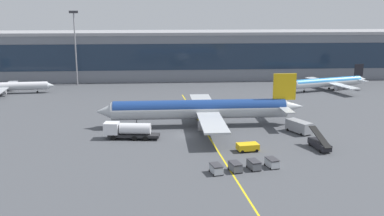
{
  "coord_description": "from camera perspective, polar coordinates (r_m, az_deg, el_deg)",
  "views": [
    {
      "loc": [
        -4.72,
        -87.52,
        25.72
      ],
      "look_at": [
        1.83,
        4.9,
        4.5
      ],
      "focal_mm": 42.35,
      "sensor_mm": 36.0,
      "label": 1
    }
  ],
  "objects": [
    {
      "name": "fuel_tanker",
      "position": [
        89.38,
        -8.07,
        -2.79
      ],
      "size": [
        11.03,
        3.83,
        3.25
      ],
      "color": "#232326",
      "rests_on": "ground_plane"
    },
    {
      "name": "baggage_cart_1",
      "position": [
        72.2,
        5.47,
        -7.37
      ],
      "size": [
        2.12,
        2.93,
        1.48
      ],
      "color": "#595B60",
      "rests_on": "ground_plane"
    },
    {
      "name": "belt_loader",
      "position": [
        85.82,
        15.77,
        -4.35
      ],
      "size": [
        2.61,
        7.01,
        3.49
      ],
      "color": "black",
      "rests_on": "ground_plane"
    },
    {
      "name": "baggage_cart_0",
      "position": [
        71.11,
        3.06,
        -7.65
      ],
      "size": [
        2.12,
        2.93,
        1.48
      ],
      "color": "#B2B7BC",
      "rests_on": "ground_plane"
    },
    {
      "name": "lavatory_truck",
      "position": [
        95.22,
        13.36,
        -2.24
      ],
      "size": [
        4.56,
        6.23,
        2.5
      ],
      "color": "gray",
      "rests_on": "ground_plane"
    },
    {
      "name": "apron_lead_in_line",
      "position": [
        93.6,
        1.76,
        -3.05
      ],
      "size": [
        6.1,
        79.81,
        0.01
      ],
      "primitive_type": "cube",
      "rotation": [
        0.0,
        0.0,
        0.07
      ],
      "color": "yellow",
      "rests_on": "ground_plane"
    },
    {
      "name": "commuter_jet_far",
      "position": [
        144.54,
        16.83,
        3.14
      ],
      "size": [
        27.88,
        22.41,
        7.63
      ],
      "color": "silver",
      "rests_on": "ground_plane"
    },
    {
      "name": "commuter_jet_near",
      "position": [
        144.19,
        -22.24,
        2.55
      ],
      "size": [
        27.21,
        21.7,
        6.57
      ],
      "color": "#B2B7BC",
      "rests_on": "ground_plane"
    },
    {
      "name": "main_airliner",
      "position": [
        97.33,
        1.16,
        -0.15
      ],
      "size": [
        44.91,
        35.61,
        11.28
      ],
      "color": "#B2B7BC",
      "rests_on": "ground_plane"
    },
    {
      "name": "baggage_cart_3",
      "position": [
        74.75,
        10.04,
        -6.79
      ],
      "size": [
        2.12,
        2.93,
        1.48
      ],
      "color": "#B2B7BC",
      "rests_on": "ground_plane"
    },
    {
      "name": "pushback_tug",
      "position": [
        82.08,
        7.07,
        -4.84
      ],
      "size": [
        4.1,
        2.84,
        1.4
      ],
      "color": "yellow",
      "rests_on": "ground_plane"
    },
    {
      "name": "apron_light_mast_0",
      "position": [
        151.16,
        -14.5,
        8.02
      ],
      "size": [
        2.8,
        0.5,
        23.84
      ],
      "color": "gray",
      "rests_on": "ground_plane"
    },
    {
      "name": "terminal_building",
      "position": [
        161.69,
        -8.78,
        6.58
      ],
      "size": [
        216.13,
        18.12,
        16.61
      ],
      "color": "slate",
      "rests_on": "ground_plane"
    },
    {
      "name": "baggage_cart_2",
      "position": [
        73.42,
        7.8,
        -7.08
      ],
      "size": [
        2.12,
        2.93,
        1.48
      ],
      "color": "#595B60",
      "rests_on": "ground_plane"
    },
    {
      "name": "ground_plane",
      "position": [
        91.34,
        -0.93,
        -3.46
      ],
      "size": [
        700.0,
        700.0,
        0.0
      ],
      "primitive_type": "plane",
      "color": "#47494F"
    }
  ]
}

